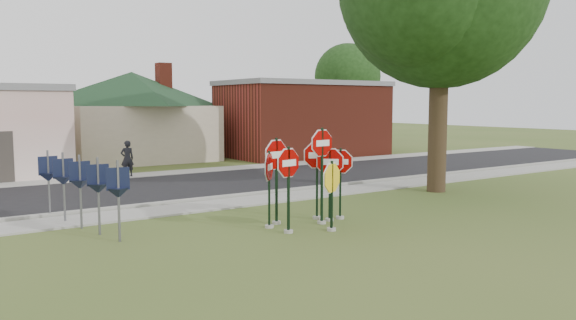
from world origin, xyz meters
TOP-DOWN VIEW (x-y plane):
  - ground at (0.00, 0.00)m, footprint 120.00×120.00m
  - sidewalk_near at (0.00, 5.50)m, footprint 60.00×1.60m
  - road at (0.00, 10.00)m, footprint 60.00×7.00m
  - sidewalk_far at (0.00, 14.30)m, footprint 60.00×1.60m
  - curb at (0.00, 6.50)m, footprint 60.00×0.20m
  - stop_sign_center at (0.33, 1.36)m, footprint 1.05×0.24m
  - stop_sign_yellow at (0.01, 0.52)m, footprint 1.06×0.42m
  - stop_sign_left at (-1.07, 0.96)m, footprint 1.05×0.24m
  - stop_sign_right at (0.74, 1.53)m, footprint 0.80×0.76m
  - stop_sign_back_right at (0.61, 1.96)m, footprint 0.93×0.58m
  - stop_sign_back_left at (-0.73, 2.04)m, footprint 1.15×0.28m
  - stop_sign_far_right at (1.18, 1.59)m, footprint 0.73×0.67m
  - stop_sign_far_left at (-1.16, 1.74)m, footprint 0.78×0.76m
  - route_sign_row at (-5.40, 4.50)m, footprint 1.43×4.63m
  - building_house at (2.00, 22.00)m, footprint 11.60×11.60m
  - building_brick at (12.00, 18.50)m, footprint 10.20×6.20m
  - bg_tree_right at (22.00, 26.00)m, footprint 5.60×5.60m
  - pedestrian at (-1.00, 14.01)m, footprint 0.60×0.40m

SIDE VIEW (x-z plane):
  - ground at x=0.00m, z-range 0.00..0.00m
  - road at x=0.00m, z-range 0.00..0.04m
  - sidewalk_near at x=0.00m, z-range 0.00..0.06m
  - sidewalk_far at x=0.00m, z-range 0.00..0.06m
  - curb at x=0.00m, z-range 0.00..0.14m
  - pedestrian at x=-1.00m, z-range 0.06..1.69m
  - stop_sign_yellow at x=0.01m, z-range 0.16..2.14m
  - route_sign_row at x=-5.40m, z-range 0.22..2.22m
  - stop_sign_far_right at x=1.18m, z-range 0.20..2.37m
  - stop_sign_far_left at x=-1.16m, z-range 0.23..2.43m
  - stop_sign_right at x=0.74m, z-range 0.24..2.49m
  - stop_sign_left at x=-1.07m, z-range 0.26..2.63m
  - stop_sign_back_right at x=0.61m, z-range 0.27..2.68m
  - stop_sign_back_left at x=-0.73m, z-range 0.32..2.85m
  - stop_sign_center at x=0.33m, z-range 0.36..3.15m
  - building_brick at x=12.00m, z-range 0.03..4.78m
  - building_house at x=2.00m, z-range 0.55..6.75m
  - bg_tree_right at x=22.00m, z-range 1.38..9.78m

